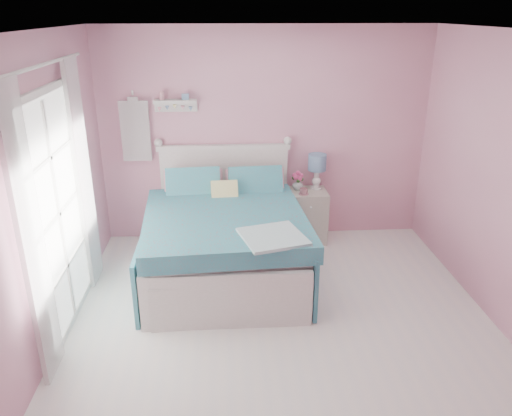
{
  "coord_description": "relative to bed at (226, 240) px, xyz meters",
  "views": [
    {
      "loc": [
        -0.49,
        -3.74,
        2.75
      ],
      "look_at": [
        -0.18,
        1.2,
        0.77
      ],
      "focal_mm": 35.0,
      "sensor_mm": 36.0,
      "label": 1
    }
  ],
  "objects": [
    {
      "name": "bed",
      "position": [
        0.0,
        0.0,
        0.0
      ],
      "size": [
        1.76,
        2.14,
        1.21
      ],
      "rotation": [
        0.0,
        0.0,
        0.07
      ],
      "color": "silver",
      "rests_on": "floor"
    },
    {
      "name": "curtain_near",
      "position": [
        -1.41,
        -1.54,
        0.77
      ],
      "size": [
        0.04,
        0.4,
        2.32
      ],
      "primitive_type": "cube",
      "color": "white",
      "rests_on": "floor"
    },
    {
      "name": "curtain_far",
      "position": [
        -1.41,
        -0.06,
        0.77
      ],
      "size": [
        0.04,
        0.4,
        2.32
      ],
      "primitive_type": "cube",
      "color": "white",
      "rests_on": "floor"
    },
    {
      "name": "vase",
      "position": [
        0.91,
        0.87,
        0.32
      ],
      "size": [
        0.14,
        0.14,
        0.14
      ],
      "primitive_type": "imported",
      "rotation": [
        0.0,
        0.0,
        0.07
      ],
      "color": "silver",
      "rests_on": "nightstand"
    },
    {
      "name": "table_lamp",
      "position": [
        1.14,
        0.89,
        0.56
      ],
      "size": [
        0.22,
        0.22,
        0.44
      ],
      "color": "white",
      "rests_on": "nightstand"
    },
    {
      "name": "roses",
      "position": [
        0.91,
        0.86,
        0.43
      ],
      "size": [
        0.14,
        0.11,
        0.12
      ],
      "color": "#E54E8F",
      "rests_on": "vase"
    },
    {
      "name": "french_door",
      "position": [
        -1.46,
        -0.8,
        0.67
      ],
      "size": [
        0.04,
        1.32,
        2.16
      ],
      "color": "silver",
      "rests_on": "floor"
    },
    {
      "name": "hanging_dress",
      "position": [
        -1.04,
        0.98,
        0.99
      ],
      "size": [
        0.34,
        0.03,
        0.72
      ],
      "primitive_type": "cube",
      "color": "white",
      "rests_on": "room_shell"
    },
    {
      "name": "teacup",
      "position": [
        0.96,
        0.7,
        0.29
      ],
      "size": [
        0.11,
        0.11,
        0.08
      ],
      "primitive_type": "imported",
      "rotation": [
        0.0,
        0.0,
        0.1
      ],
      "color": "#C1818D",
      "rests_on": "nightstand"
    },
    {
      "name": "floor",
      "position": [
        0.51,
        -1.2,
        -0.41
      ],
      "size": [
        4.5,
        4.5,
        0.0
      ],
      "primitive_type": "plane",
      "color": "white",
      "rests_on": "ground"
    },
    {
      "name": "wall_shelf",
      "position": [
        -0.55,
        0.99,
        1.33
      ],
      "size": [
        0.5,
        0.15,
        0.25
      ],
      "color": "silver",
      "rests_on": "room_shell"
    },
    {
      "name": "room_shell",
      "position": [
        0.51,
        -1.2,
        1.17
      ],
      "size": [
        4.5,
        4.5,
        4.5
      ],
      "color": "#CB809B",
      "rests_on": "floor"
    },
    {
      "name": "nightstand",
      "position": [
        1.03,
        0.81,
        -0.08
      ],
      "size": [
        0.46,
        0.45,
        0.66
      ],
      "color": "beige",
      "rests_on": "floor"
    }
  ]
}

